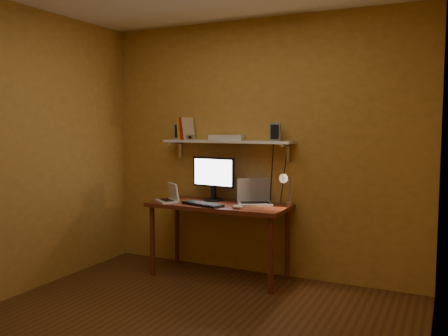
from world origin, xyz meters
The scene contains 14 objects.
room centered at (0.00, 0.00, 1.30)m, with size 3.44×3.24×2.64m.
desk centered at (-0.29, 1.28, 0.66)m, with size 1.40×0.60×0.75m.
wall_shelf centered at (-0.29, 1.47, 1.36)m, with size 1.40×0.25×0.21m.
monitor centered at (-0.43, 1.42, 1.00)m, with size 0.50×0.24×0.45m.
laptop centered at (0.04, 1.41, 0.82)m, with size 0.40×0.37×0.25m.
netbook centered at (-0.79, 1.15, 0.80)m, with size 0.31×0.30×0.19m.
keyboard centered at (-0.39, 1.11, 0.76)m, with size 0.45×0.15×0.02m, color black.
mouse centered at (-0.01, 1.09, 0.77)m, with size 0.10×0.06×0.04m, color silver.
desk_lamp centered at (0.37, 1.41, 0.96)m, with size 0.09×0.23×0.38m.
speaker_left centered at (-0.85, 1.48, 1.47)m, with size 0.10×0.10×0.18m, color gray.
speaker_right centered at (0.23, 1.47, 1.46)m, with size 0.10×0.10×0.18m, color gray.
books centered at (-0.79, 1.49, 1.49)m, with size 0.15×0.17×0.24m.
shelf_camera centered at (-0.70, 1.42, 1.40)m, with size 0.10×0.06×0.06m.
router centered at (-0.30, 1.47, 1.40)m, with size 0.33×0.22×0.06m, color silver.
Camera 1 is at (1.78, -2.91, 1.52)m, focal length 38.00 mm.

